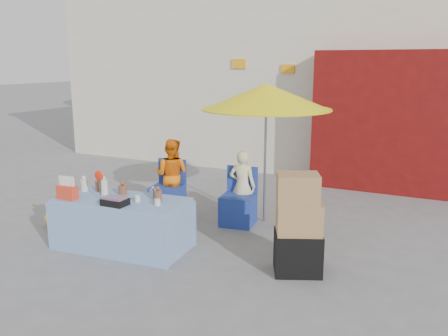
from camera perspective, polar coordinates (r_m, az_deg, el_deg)
The scene contains 10 objects.
ground at distance 6.31m, azimuth -5.25°, elevation -9.69°, with size 80.00×80.00×0.00m, color slate.
backdrop at distance 12.76m, azimuth 15.04°, elevation 15.45°, with size 14.00×8.00×7.80m.
market_table at distance 6.36m, azimuth -12.19°, elevation -6.44°, with size 1.81×0.96×1.05m.
chair_left at distance 7.70m, azimuth -6.79°, elevation -3.54°, with size 0.54×0.53×0.85m.
chair_right at distance 7.12m, azimuth 1.74°, elevation -4.80°, with size 0.54×0.53×0.85m.
vendor_orange at distance 7.72m, azimuth -6.30°, elevation -0.87°, with size 0.58×0.45×1.19m, color orange.
vendor_beige at distance 7.16m, azimuth 2.22°, elevation -2.23°, with size 0.40×0.27×1.11m, color beige.
umbrella at distance 6.96m, azimuth 5.10°, elevation 8.49°, with size 1.90×1.90×2.09m.
box_stack at distance 5.51m, azimuth 8.90°, elevation -7.12°, with size 0.66×0.61×1.18m.
tarp_bundle at distance 7.47m, azimuth -18.83°, elevation -5.68°, with size 0.58×0.46×0.26m, color yellow.
Camera 1 is at (3.06, -4.97, 2.40)m, focal length 38.00 mm.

